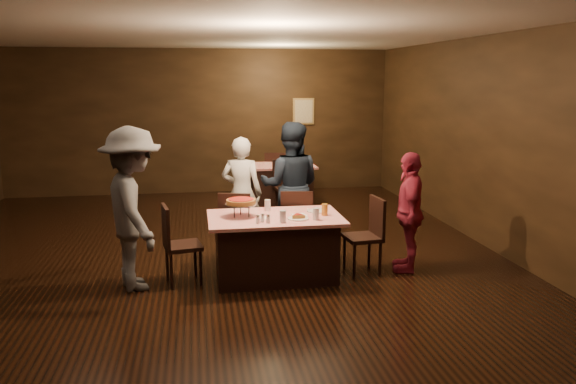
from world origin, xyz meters
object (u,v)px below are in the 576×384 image
object	(u,v)px
chair_far_right	(296,223)
diner_red_shirt	(409,212)
glass_amber	(325,210)
chair_far_left	(237,225)
glass_front_right	(316,214)
glass_back	(268,205)
glass_front_left	(283,216)
diner_white_jacket	(242,193)
diner_navy_hoodie	(291,186)
pizza_stand	(241,202)
main_table	(275,247)
chair_back_far	(276,175)
chair_end_right	(363,236)
chair_back_near	(286,187)
chair_end_left	(183,244)
back_table	(281,184)
diner_grey_knit	(133,209)
plate_empty	(317,211)

from	to	relation	value
chair_far_right	diner_red_shirt	bearing A→B (deg)	159.88
glass_amber	chair_far_left	bearing A→B (deg)	141.34
glass_front_right	glass_back	distance (m)	0.74
chair_far_right	glass_front_left	world-z (taller)	chair_far_right
diner_white_jacket	diner_navy_hoodie	distance (m)	0.70
diner_red_shirt	pizza_stand	size ratio (longest dim) A/B	3.98
glass_front_left	glass_amber	world-z (taller)	same
glass_front_left	glass_amber	xyz separation A→B (m)	(0.55, 0.25, 0.00)
diner_navy_hoodie	glass_amber	world-z (taller)	diner_navy_hoodie
main_table	diner_red_shirt	distance (m)	1.74
main_table	diner_navy_hoodie	world-z (taller)	diner_navy_hoodie
chair_back_far	chair_end_right	bearing A→B (deg)	108.57
glass_front_right	glass_amber	world-z (taller)	same
chair_far_left	diner_red_shirt	world-z (taller)	diner_red_shirt
chair_back_near	chair_end_left	bearing A→B (deg)	-124.24
back_table	diner_navy_hoodie	xyz separation A→B (m)	(-0.29, -2.84, 0.52)
chair_end_left	glass_front_right	xyz separation A→B (m)	(1.55, -0.25, 0.37)
back_table	chair_end_left	distance (m)	4.41
diner_navy_hoodie	glass_back	bearing A→B (deg)	77.93
main_table	glass_front_right	distance (m)	0.69
main_table	chair_end_left	distance (m)	1.10
back_table	glass_amber	world-z (taller)	glass_amber
diner_red_shirt	chair_far_right	bearing A→B (deg)	-101.61
chair_far_right	glass_amber	size ratio (longest dim) A/B	6.79
back_table	chair_far_right	xyz separation A→B (m)	(-0.28, -3.28, 0.09)
chair_end_right	glass_front_right	bearing A→B (deg)	-74.70
chair_end_left	glass_front_right	bearing A→B (deg)	-109.73
chair_back_near	pizza_stand	bearing A→B (deg)	-114.35
chair_end_left	diner_grey_knit	world-z (taller)	diner_grey_knit
main_table	chair_far_left	xyz separation A→B (m)	(-0.40, 0.75, 0.09)
back_table	plate_empty	distance (m)	3.91
chair_far_right	chair_back_near	bearing A→B (deg)	-86.33
chair_back_far	diner_red_shirt	distance (m)	4.75
chair_far_right	plate_empty	bearing A→B (deg)	113.92
diner_navy_hoodie	glass_front_right	xyz separation A→B (m)	(0.06, -1.44, -0.06)
chair_back_near	glass_front_left	world-z (taller)	chair_back_near
main_table	diner_white_jacket	xyz separation A→B (m)	(-0.29, 1.29, 0.42)
main_table	diner_grey_knit	world-z (taller)	diner_grey_knit
chair_far_right	pizza_stand	distance (m)	1.16
chair_far_left	chair_back_near	size ratio (longest dim) A/B	1.00
chair_far_left	glass_front_right	size ratio (longest dim) A/B	6.79
main_table	chair_back_far	world-z (taller)	chair_back_far
chair_back_far	chair_far_left	bearing A→B (deg)	87.84
chair_far_right	glass_back	world-z (taller)	chair_far_right
back_table	chair_end_right	bearing A→B (deg)	-84.07
diner_white_jacket	chair_far_left	bearing A→B (deg)	98.46
chair_far_left	plate_empty	bearing A→B (deg)	162.66
back_table	chair_far_right	world-z (taller)	chair_far_right
back_table	plate_empty	size ratio (longest dim) A/B	5.20
diner_white_jacket	plate_empty	world-z (taller)	diner_white_jacket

